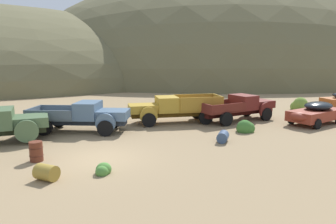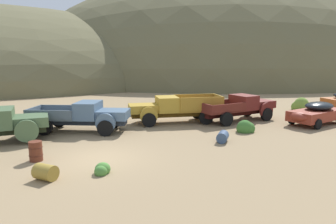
{
  "view_description": "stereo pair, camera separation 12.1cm",
  "coord_description": "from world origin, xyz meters",
  "px_view_note": "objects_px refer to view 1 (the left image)",
  "views": [
    {
      "loc": [
        -0.7,
        -13.92,
        4.62
      ],
      "look_at": [
        4.42,
        4.22,
        1.25
      ],
      "focal_mm": 32.8,
      "sensor_mm": 36.0,
      "label": 1
    },
    {
      "loc": [
        -0.58,
        -13.95,
        4.62
      ],
      "look_at": [
        4.42,
        4.22,
        1.25
      ],
      "focal_mm": 32.8,
      "sensor_mm": 36.0,
      "label": 2
    }
  ],
  "objects_px": {
    "oil_drum_by_truck": "(46,172)",
    "oil_drum_foreground": "(36,151)",
    "truck_oxblood": "(242,107)",
    "truck_chalk_blue": "(87,116)",
    "truck_mustard": "(169,109)",
    "car_rust_red": "(315,113)",
    "oil_drum_tipped": "(223,137)"
  },
  "relations": [
    {
      "from": "truck_mustard",
      "to": "oil_drum_foreground",
      "type": "xyz_separation_m",
      "value": [
        -8.02,
        -6.26,
        -0.56
      ]
    },
    {
      "from": "car_rust_red",
      "to": "oil_drum_by_truck",
      "type": "bearing_deg",
      "value": -0.48
    },
    {
      "from": "car_rust_red",
      "to": "oil_drum_foreground",
      "type": "bearing_deg",
      "value": -8.66
    },
    {
      "from": "car_rust_red",
      "to": "truck_chalk_blue",
      "type": "bearing_deg",
      "value": -26.38
    },
    {
      "from": "truck_oxblood",
      "to": "oil_drum_by_truck",
      "type": "bearing_deg",
      "value": -160.58
    },
    {
      "from": "truck_chalk_blue",
      "to": "car_rust_red",
      "type": "height_order",
      "value": "truck_chalk_blue"
    },
    {
      "from": "car_rust_red",
      "to": "oil_drum_by_truck",
      "type": "distance_m",
      "value": 17.86
    },
    {
      "from": "truck_chalk_blue",
      "to": "oil_drum_tipped",
      "type": "xyz_separation_m",
      "value": [
        7.14,
        -4.54,
        -0.7
      ]
    },
    {
      "from": "oil_drum_by_truck",
      "to": "oil_drum_foreground",
      "type": "relative_size",
      "value": 1.14
    },
    {
      "from": "truck_chalk_blue",
      "to": "oil_drum_foreground",
      "type": "xyz_separation_m",
      "value": [
        -2.36,
        -5.17,
        -0.54
      ]
    },
    {
      "from": "truck_chalk_blue",
      "to": "truck_oxblood",
      "type": "bearing_deg",
      "value": 21.97
    },
    {
      "from": "truck_chalk_blue",
      "to": "oil_drum_by_truck",
      "type": "xyz_separation_m",
      "value": [
        -1.69,
        -7.64,
        -0.68
      ]
    },
    {
      "from": "truck_oxblood",
      "to": "oil_drum_by_truck",
      "type": "height_order",
      "value": "truck_oxblood"
    },
    {
      "from": "truck_chalk_blue",
      "to": "oil_drum_by_truck",
      "type": "relative_size",
      "value": 6.23
    },
    {
      "from": "car_rust_red",
      "to": "oil_drum_by_truck",
      "type": "relative_size",
      "value": 4.77
    },
    {
      "from": "truck_oxblood",
      "to": "oil_drum_by_truck",
      "type": "xyz_separation_m",
      "value": [
        -12.82,
        -8.19,
        -0.68
      ]
    },
    {
      "from": "oil_drum_tipped",
      "to": "oil_drum_foreground",
      "type": "relative_size",
      "value": 1.18
    },
    {
      "from": "oil_drum_tipped",
      "to": "truck_oxblood",
      "type": "bearing_deg",
      "value": 51.88
    },
    {
      "from": "truck_oxblood",
      "to": "oil_drum_by_truck",
      "type": "relative_size",
      "value": 6.22
    },
    {
      "from": "oil_drum_by_truck",
      "to": "oil_drum_foreground",
      "type": "xyz_separation_m",
      "value": [
        -0.67,
        2.46,
        0.14
      ]
    },
    {
      "from": "truck_oxblood",
      "to": "car_rust_red",
      "type": "height_order",
      "value": "truck_oxblood"
    },
    {
      "from": "truck_mustard",
      "to": "car_rust_red",
      "type": "height_order",
      "value": "truck_mustard"
    },
    {
      "from": "truck_chalk_blue",
      "to": "truck_oxblood",
      "type": "height_order",
      "value": "same"
    },
    {
      "from": "oil_drum_tipped",
      "to": "oil_drum_foreground",
      "type": "bearing_deg",
      "value": -176.17
    },
    {
      "from": "oil_drum_by_truck",
      "to": "oil_drum_tipped",
      "type": "distance_m",
      "value": 9.36
    },
    {
      "from": "truck_mustard",
      "to": "truck_oxblood",
      "type": "height_order",
      "value": "truck_mustard"
    },
    {
      "from": "truck_mustard",
      "to": "car_rust_red",
      "type": "relative_size",
      "value": 1.36
    },
    {
      "from": "truck_oxblood",
      "to": "oil_drum_foreground",
      "type": "relative_size",
      "value": 7.06
    },
    {
      "from": "oil_drum_tipped",
      "to": "truck_chalk_blue",
      "type": "bearing_deg",
      "value": 147.54
    },
    {
      "from": "truck_mustard",
      "to": "truck_oxblood",
      "type": "distance_m",
      "value": 5.5
    },
    {
      "from": "truck_chalk_blue",
      "to": "oil_drum_by_truck",
      "type": "height_order",
      "value": "truck_chalk_blue"
    },
    {
      "from": "oil_drum_tipped",
      "to": "truck_mustard",
      "type": "bearing_deg",
      "value": 104.72
    }
  ]
}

